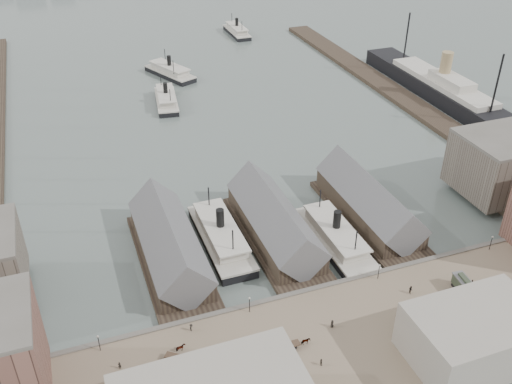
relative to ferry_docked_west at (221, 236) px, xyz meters
name	(u,v)px	position (x,y,z in m)	size (l,w,h in m)	color
ground	(302,281)	(13.00, -19.30, -2.52)	(900.00, 900.00, 0.00)	#4F5C57
quay	(344,341)	(13.00, -39.30, -1.52)	(180.00, 30.00, 2.00)	#776550
seawall	(312,292)	(13.00, -24.50, -1.37)	(180.00, 1.20, 2.30)	#59544C
east_wharf	(391,90)	(91.00, 70.70, -1.72)	(10.00, 180.00, 1.60)	#2D231C
ferry_shed_west	(170,246)	(-13.00, -2.42, 2.12)	(14.00, 42.00, 12.60)	#2D231C
ferry_shed_center	(275,224)	(13.00, -2.42, 2.12)	(14.00, 42.00, 12.60)	#2D231C
ferry_shed_east	(369,203)	(39.00, -2.42, 2.12)	(14.00, 42.00, 12.60)	#2D231C
warehouse_east_back	(510,163)	(81.00, -4.30, 6.98)	(28.00, 20.00, 15.00)	#60564C
street_bldg_center	(475,336)	(33.00, -51.30, 4.48)	(24.00, 16.00, 10.00)	gray
lamp_post_far_w	(98,340)	(-32.00, -26.30, 2.20)	(0.44, 0.44, 3.92)	black
lamp_post_near_w	(249,302)	(-2.00, -26.30, 2.20)	(0.44, 0.44, 3.92)	black
lamp_post_near_e	(379,269)	(28.00, -26.30, 2.20)	(0.44, 0.44, 3.92)	black
lamp_post_far_e	(492,240)	(58.00, -26.30, 2.20)	(0.44, 0.44, 3.92)	black
ferry_docked_west	(221,236)	(0.00, 0.00, 0.00)	(9.02, 30.07, 10.74)	black
ferry_docked_east	(335,237)	(26.00, -9.71, -0.10)	(8.65, 28.82, 10.29)	black
ferry_open_near	(166,99)	(6.37, 89.12, -0.45)	(10.79, 25.44, 8.80)	black
ferry_open_mid	(170,71)	(14.13, 117.15, -0.34)	(17.56, 26.95, 9.29)	black
ferry_open_far	(237,31)	(58.77, 163.11, -0.46)	(7.52, 24.57, 8.76)	black
ocean_steamer	(442,89)	(105.00, 58.19, 1.38)	(12.41, 90.70, 18.14)	black
tram	(468,291)	(42.46, -38.03, 1.19)	(3.33, 9.56, 3.33)	black
horse_cart_left	(179,350)	(-18.19, -32.06, 0.32)	(4.56, 3.95, 1.66)	black
horse_cart_center	(301,343)	(4.15, -38.27, 0.25)	(4.77, 1.55, 1.44)	black
horse_cart_right	(445,300)	(37.18, -37.85, 0.26)	(4.62, 1.78, 1.50)	black
pedestrian_0	(120,365)	(-29.18, -31.96, 0.30)	(0.60, 0.44, 1.64)	black
pedestrian_1	(164,379)	(-22.19, -37.84, 0.37)	(0.86, 0.67, 1.77)	black
pedestrian_2	(191,328)	(-14.51, -27.30, 0.32)	(1.09, 0.62, 1.68)	black
pedestrian_3	(321,362)	(5.70, -43.91, 0.27)	(0.92, 0.38, 1.57)	black
pedestrian_4	(332,324)	(11.95, -35.94, 0.36)	(0.85, 0.56, 1.75)	black
pedestrian_5	(426,326)	(28.90, -42.94, 0.32)	(0.61, 0.45, 1.67)	black
pedestrian_6	(411,290)	(32.11, -32.75, 0.40)	(0.89, 0.69, 1.83)	black
pedestrian_7	(496,300)	(47.07, -41.65, 0.31)	(1.07, 0.62, 1.66)	black
pedestrian_8	(472,283)	(45.91, -35.27, 0.27)	(0.93, 0.39, 1.58)	black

